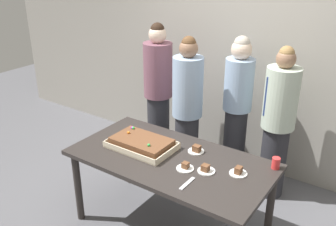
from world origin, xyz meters
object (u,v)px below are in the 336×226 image
Objects in this scene: sheet_cake at (142,143)px; plated_slice_far_left at (196,150)px; party_table at (170,166)px; person_striped_tie_right at (158,93)px; person_green_shirt_behind at (187,111)px; plated_slice_far_right at (185,167)px; person_far_right_suit at (237,107)px; plated_slice_near_right at (206,170)px; plated_slice_near_left at (238,172)px; person_serving_front at (278,123)px; cake_server_utensil at (187,183)px; drink_cup_nearest at (276,163)px.

plated_slice_far_left is (0.47, 0.22, -0.02)m from sheet_cake.
person_striped_tie_right is at bearing 130.76° from party_table.
person_green_shirt_behind is at bearing 40.23° from person_striped_tie_right.
plated_slice_far_right is 0.09× the size of person_far_right_suit.
plated_slice_near_right reaches higher than plated_slice_far_right.
person_green_shirt_behind is (-0.69, 0.81, 0.08)m from plated_slice_near_right.
plated_slice_near_left is 1.20m from person_far_right_suit.
person_far_right_suit is at bearing -57.66° from person_serving_front.
party_table is 0.86m from person_green_shirt_behind.
plated_slice_far_left is at bearing 112.73° from cake_server_utensil.
plated_slice_near_left is 0.09× the size of person_serving_front.
plated_slice_near_right is 1.50× the size of drink_cup_nearest.
person_green_shirt_behind is (-0.45, 0.56, 0.08)m from plated_slice_far_left.
sheet_cake is 0.36× the size of person_green_shirt_behind.
sheet_cake reaches higher than plated_slice_near_left.
person_striped_tie_right is (-0.86, 1.00, 0.22)m from party_table.
plated_slice_far_right is at bearing -155.55° from plated_slice_near_left.
plated_slice_far_left is 1.50× the size of drink_cup_nearest.
person_striped_tie_right is at bearing 148.53° from plated_slice_near_left.
sheet_cake is 0.35× the size of person_striped_tie_right.
person_green_shirt_behind is at bearing 121.98° from cake_server_utensil.
person_serving_front is (0.58, 1.11, 0.16)m from party_table.
plated_slice_far_right is 0.77m from drink_cup_nearest.
plated_slice_far_left is 1.28m from person_striped_tie_right.
plated_slice_near_right is 1.06m from person_green_shirt_behind.
plated_slice_near_right is 0.60m from drink_cup_nearest.
sheet_cake is at bearing -0.04° from person_green_shirt_behind.
plated_slice_far_left reaches higher than cake_server_utensil.
party_table is at bearing 0.48° from sheet_cake.
drink_cup_nearest is (0.63, 0.45, 0.03)m from plated_slice_far_right.
plated_slice_far_left reaches higher than plated_slice_far_right.
cake_server_utensil is at bearing -67.27° from plated_slice_far_left.
person_green_shirt_behind is at bearing 88.94° from sheet_cake.
plated_slice_near_left is at bearing 45.49° from person_far_right_suit.
person_striped_tie_right is (-0.54, 1.00, 0.08)m from sheet_cake.
plated_slice_far_right is (0.54, -0.08, -0.03)m from sheet_cake.
sheet_cake is 3.08× the size of cake_server_utensil.
person_far_right_suit is (-0.12, 1.26, 0.09)m from plated_slice_far_right.
plated_slice_near_left is 0.45m from cake_server_utensil.
person_striped_tie_right reaches higher than person_far_right_suit.
sheet_cake is at bearing -0.02° from person_striped_tie_right.
sheet_cake is at bearing -179.52° from party_table.
person_green_shirt_behind is at bearing 111.77° from party_table.
person_green_shirt_behind reaches higher than plated_slice_near_left.
drink_cup_nearest is 0.06× the size of person_serving_front.
person_striped_tie_right is at bearing -46.35° from person_serving_front.
plated_slice_far_left is at bearing 22.39° from person_far_right_suit.
person_far_right_suit is at bearing 70.26° from sheet_cake.
plated_slice_far_right reaches higher than party_table.
person_striped_tie_right is (-1.24, 1.03, 0.11)m from plated_slice_near_right.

